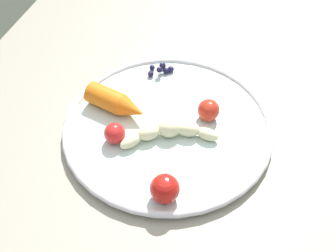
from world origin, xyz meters
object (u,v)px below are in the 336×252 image
(blueberry_pile, at_px, (161,69))
(tomato_near, at_px, (165,189))
(dining_table, at_px, (165,186))
(plate, at_px, (168,127))
(carrot_orange, at_px, (117,103))
(tomato_mid, at_px, (115,133))
(tomato_far, at_px, (209,110))
(banana, at_px, (169,132))

(blueberry_pile, height_order, tomato_near, tomato_near)
(dining_table, distance_m, plate, 0.11)
(tomato_near, bearing_deg, plate, 15.62)
(plate, bearing_deg, blueberry_pile, 22.65)
(plate, xyz_separation_m, carrot_orange, (0.01, 0.09, 0.02))
(tomato_mid, bearing_deg, dining_table, -82.52)
(plate, height_order, carrot_orange, carrot_orange)
(tomato_mid, bearing_deg, tomato_near, -126.02)
(tomato_mid, bearing_deg, tomato_far, -54.32)
(dining_table, relative_size, blueberry_pile, 23.97)
(banana, distance_m, carrot_orange, 0.11)
(banana, bearing_deg, tomato_near, -165.23)
(banana, relative_size, tomato_mid, 4.40)
(plate, distance_m, tomato_near, 0.14)
(carrot_orange, xyz_separation_m, tomato_far, (0.03, -0.15, -0.00))
(banana, bearing_deg, dining_table, 179.40)
(tomato_near, bearing_deg, tomato_far, -7.00)
(dining_table, xyz_separation_m, tomato_mid, (-0.01, 0.08, 0.13))
(plate, relative_size, carrot_orange, 3.05)
(banana, height_order, blueberry_pile, banana)
(tomato_far, bearing_deg, carrot_orange, 101.07)
(plate, xyz_separation_m, tomato_near, (-0.13, -0.04, 0.02))
(tomato_near, relative_size, tomato_mid, 1.26)
(tomato_far, bearing_deg, tomato_near, 173.00)
(dining_table, distance_m, tomato_far, 0.16)
(blueberry_pile, xyz_separation_m, tomato_far, (-0.09, -0.11, 0.01))
(plate, xyz_separation_m, banana, (-0.02, -0.01, 0.02))
(tomato_far, bearing_deg, banana, 139.97)
(banana, relative_size, tomato_far, 4.06)
(plate, relative_size, blueberry_pile, 7.63)
(tomato_mid, bearing_deg, carrot_orange, 19.44)
(dining_table, distance_m, blueberry_pile, 0.21)
(dining_table, height_order, tomato_far, tomato_far)
(plate, height_order, tomato_mid, tomato_mid)
(plate, bearing_deg, carrot_orange, 84.99)
(carrot_orange, bearing_deg, tomato_far, -78.93)
(dining_table, distance_m, banana, 0.12)
(carrot_orange, bearing_deg, plate, -95.01)
(carrot_orange, relative_size, tomato_near, 2.63)
(carrot_orange, relative_size, tomato_far, 3.06)
(blueberry_pile, distance_m, tomato_mid, 0.18)
(plate, relative_size, tomato_near, 8.02)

